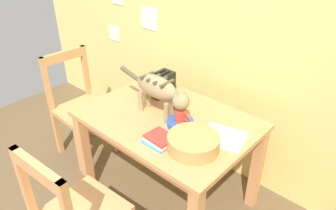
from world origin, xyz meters
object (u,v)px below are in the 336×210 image
Objects in this scene: cat at (160,90)px; wicker_basket at (193,143)px; dining_table at (168,129)px; book_stack at (160,139)px; wooden_chair_near at (80,107)px; toaster at (161,84)px; saucer_bowl at (180,123)px; magazine at (223,137)px; coffee_mug at (181,116)px.

wicker_basket is at bearing 70.82° from cat.
dining_table is 6.42× the size of book_stack.
toaster is at bearing 116.09° from wooden_chair_near.
saucer_bowl reaches higher than magazine.
magazine is at bearing 71.70° from wicker_basket.
dining_table is 0.22m from coffee_mug.
cat is 0.51m from magazine.
toaster is at bearing -138.59° from cat.
magazine is 0.40m from book_stack.
cat reaches higher than magazine.
book_stack is (0.03, -0.23, 0.00)m from saucer_bowl.
wicker_basket is 1.55× the size of toaster.
book_stack is 1.16m from wooden_chair_near.
toaster is (-0.21, 0.24, -0.11)m from cat.
book_stack is at bearing -84.43° from coffee_mug.
dining_table is 9.97× the size of coffee_mug.
book_stack is (0.15, -0.24, 0.12)m from dining_table.
coffee_mug is 1.15m from wooden_chair_near.
wicker_basket is at bearing 89.43° from wooden_chair_near.
saucer_bowl is 0.89× the size of toaster.
magazine reaches higher than dining_table.
wooden_chair_near reaches higher than book_stack.
saucer_bowl is 0.26m from wicker_basket.
wicker_basket reaches higher than saucer_bowl.
coffee_mug is 0.30m from magazine.
toaster is at bearing 148.81° from saucer_bowl.
toaster is at bearing 131.97° from book_stack.
wicker_basket is 0.71m from toaster.
book_stack is 0.91× the size of toaster.
cat is 0.65× the size of wooden_chair_near.
dining_table is at bearing 172.27° from coffee_mug.
wooden_chair_near is (-0.91, -0.07, -0.47)m from cat.
toaster reaches higher than wicker_basket.
wicker_basket is at bearing -24.61° from dining_table.
saucer_bowl is 0.23m from book_stack.
wooden_chair_near is (-1.09, -0.07, -0.29)m from saucer_bowl.
coffee_mug is (0.00, 0.00, 0.06)m from saucer_bowl.
dining_table is 1.89× the size of cat.
coffee_mug is at bearing 146.76° from wicker_basket.
book_stack is 0.59× the size of wicker_basket.
cat is 5.27× the size of coffee_mug.
dining_table is at bearing -39.53° from toaster.
toaster is (-0.39, 0.24, 0.07)m from saucer_bowl.
saucer_bowl is 1.13m from wooden_chair_near.
wicker_basket is at bearing -123.06° from magazine.
cat is 3.09× the size of toaster.
toaster is (-0.61, 0.37, 0.04)m from wicker_basket.
dining_table is 6.56× the size of saucer_bowl.
saucer_bowl is at bearing 180.00° from coffee_mug.
coffee_mug is (0.13, -0.02, 0.17)m from dining_table.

